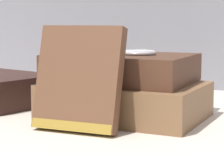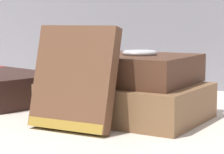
{
  "view_description": "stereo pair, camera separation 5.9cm",
  "coord_description": "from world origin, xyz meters",
  "px_view_note": "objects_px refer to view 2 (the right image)",
  "views": [
    {
      "loc": [
        0.3,
        -0.59,
        0.14
      ],
      "look_at": [
        0.04,
        0.0,
        0.06
      ],
      "focal_mm": 75.0,
      "sensor_mm": 36.0,
      "label": 1
    },
    {
      "loc": [
        0.35,
        -0.57,
        0.14
      ],
      "look_at": [
        0.04,
        0.0,
        0.06
      ],
      "focal_mm": 75.0,
      "sensor_mm": 36.0,
      "label": 2
    }
  ],
  "objects_px": {
    "book_side_left": "(0,87)",
    "book_leaning_front": "(74,82)",
    "reading_glasses": "(113,97)",
    "book_flat_bottom": "(123,100)",
    "book_flat_top": "(120,68)",
    "pocket_watch": "(140,53)"
  },
  "relations": [
    {
      "from": "book_side_left",
      "to": "pocket_watch",
      "type": "relative_size",
      "value": 4.32
    },
    {
      "from": "book_flat_top",
      "to": "book_side_left",
      "type": "bearing_deg",
      "value": 178.03
    },
    {
      "from": "book_flat_top",
      "to": "book_leaning_front",
      "type": "xyz_separation_m",
      "value": [
        -0.01,
        -0.11,
        -0.01
      ]
    },
    {
      "from": "book_leaning_front",
      "to": "reading_glasses",
      "type": "xyz_separation_m",
      "value": [
        -0.07,
        0.24,
        -0.06
      ]
    },
    {
      "from": "book_flat_top",
      "to": "book_flat_bottom",
      "type": "bearing_deg",
      "value": -49.0
    },
    {
      "from": "reading_glasses",
      "to": "book_leaning_front",
      "type": "bearing_deg",
      "value": -65.86
    },
    {
      "from": "book_side_left",
      "to": "book_leaning_front",
      "type": "distance_m",
      "value": 0.26
    },
    {
      "from": "book_leaning_front",
      "to": "book_flat_top",
      "type": "bearing_deg",
      "value": 84.59
    },
    {
      "from": "book_leaning_front",
      "to": "reading_glasses",
      "type": "height_order",
      "value": "book_leaning_front"
    },
    {
      "from": "book_flat_top",
      "to": "pocket_watch",
      "type": "bearing_deg",
      "value": 4.87
    },
    {
      "from": "book_flat_bottom",
      "to": "reading_glasses",
      "type": "distance_m",
      "value": 0.17
    },
    {
      "from": "book_flat_top",
      "to": "reading_glasses",
      "type": "bearing_deg",
      "value": 123.61
    },
    {
      "from": "book_side_left",
      "to": "pocket_watch",
      "type": "distance_m",
      "value": 0.28
    },
    {
      "from": "book_flat_bottom",
      "to": "reading_glasses",
      "type": "height_order",
      "value": "book_flat_bottom"
    },
    {
      "from": "book_leaning_front",
      "to": "pocket_watch",
      "type": "bearing_deg",
      "value": 70.02
    },
    {
      "from": "book_flat_bottom",
      "to": "book_flat_top",
      "type": "height_order",
      "value": "book_flat_top"
    },
    {
      "from": "book_side_left",
      "to": "reading_glasses",
      "type": "xyz_separation_m",
      "value": [
        0.16,
        0.12,
        -0.02
      ]
    },
    {
      "from": "book_flat_top",
      "to": "book_leaning_front",
      "type": "height_order",
      "value": "book_leaning_front"
    },
    {
      "from": "pocket_watch",
      "to": "reading_glasses",
      "type": "bearing_deg",
      "value": 131.63
    },
    {
      "from": "book_leaning_front",
      "to": "pocket_watch",
      "type": "distance_m",
      "value": 0.12
    },
    {
      "from": "book_flat_top",
      "to": "reading_glasses",
      "type": "xyz_separation_m",
      "value": [
        -0.08,
        0.13,
        -0.07
      ]
    },
    {
      "from": "book_flat_bottom",
      "to": "book_flat_top",
      "type": "distance_m",
      "value": 0.05
    }
  ]
}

